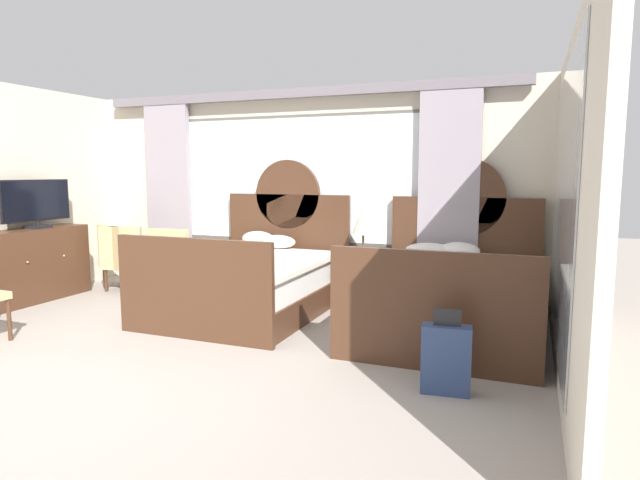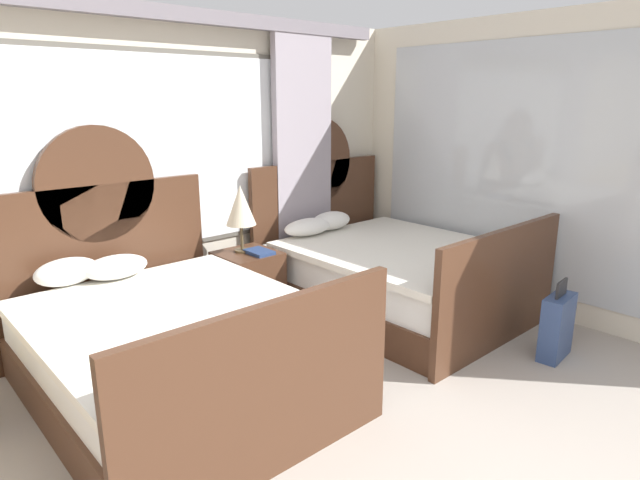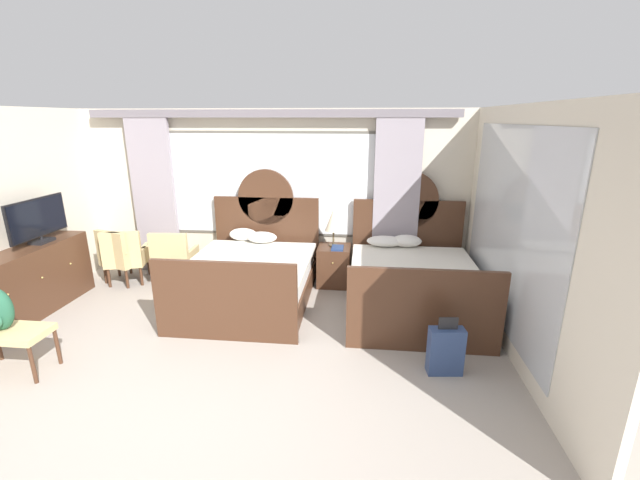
{
  "view_description": "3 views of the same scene",
  "coord_description": "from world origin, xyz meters",
  "px_view_note": "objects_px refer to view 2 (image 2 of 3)",
  "views": [
    {
      "loc": [
        2.89,
        -2.92,
        1.61
      ],
      "look_at": [
        0.98,
        1.95,
        0.95
      ],
      "focal_mm": 30.09,
      "sensor_mm": 36.0,
      "label": 1
    },
    {
      "loc": [
        -1.57,
        -0.69,
        1.98
      ],
      "look_at": [
        0.83,
        1.97,
        1.02
      ],
      "focal_mm": 30.14,
      "sensor_mm": 36.0,
      "label": 2
    },
    {
      "loc": [
        1.48,
        -2.88,
        2.55
      ],
      "look_at": [
        0.97,
        1.84,
        1.13
      ],
      "focal_mm": 22.95,
      "sensor_mm": 36.0,
      "label": 3
    }
  ],
  "objects_px": {
    "nightstand_between_beds": "(248,285)",
    "suitcase_on_floor": "(557,326)",
    "table_lamp_on_nightstand": "(241,206)",
    "bed_near_window": "(169,343)",
    "bed_near_mirror": "(390,271)",
    "book_on_nightstand": "(259,252)"
  },
  "relations": [
    {
      "from": "nightstand_between_beds",
      "to": "book_on_nightstand",
      "type": "xyz_separation_m",
      "value": [
        0.06,
        -0.1,
        0.33
      ]
    },
    {
      "from": "nightstand_between_beds",
      "to": "suitcase_on_floor",
      "type": "distance_m",
      "value": 2.61
    },
    {
      "from": "bed_near_mirror",
      "to": "book_on_nightstand",
      "type": "height_order",
      "value": "bed_near_mirror"
    },
    {
      "from": "bed_near_mirror",
      "to": "suitcase_on_floor",
      "type": "xyz_separation_m",
      "value": [
        0.19,
        -1.54,
        -0.11
      ]
    },
    {
      "from": "book_on_nightstand",
      "to": "suitcase_on_floor",
      "type": "xyz_separation_m",
      "value": [
        1.26,
        -2.15,
        -0.38
      ]
    },
    {
      "from": "suitcase_on_floor",
      "to": "bed_near_window",
      "type": "bearing_deg",
      "value": 148.05
    },
    {
      "from": "bed_near_mirror",
      "to": "nightstand_between_beds",
      "type": "height_order",
      "value": "bed_near_mirror"
    },
    {
      "from": "book_on_nightstand",
      "to": "bed_near_mirror",
      "type": "bearing_deg",
      "value": -29.77
    },
    {
      "from": "bed_near_mirror",
      "to": "nightstand_between_beds",
      "type": "distance_m",
      "value": 1.34
    },
    {
      "from": "bed_near_window",
      "to": "table_lamp_on_nightstand",
      "type": "distance_m",
      "value": 1.52
    },
    {
      "from": "table_lamp_on_nightstand",
      "to": "book_on_nightstand",
      "type": "xyz_separation_m",
      "value": [
        0.08,
        -0.15,
        -0.4
      ]
    },
    {
      "from": "bed_near_window",
      "to": "bed_near_mirror",
      "type": "distance_m",
      "value": 2.28
    },
    {
      "from": "bed_near_mirror",
      "to": "table_lamp_on_nightstand",
      "type": "distance_m",
      "value": 1.54
    },
    {
      "from": "nightstand_between_beds",
      "to": "table_lamp_on_nightstand",
      "type": "relative_size",
      "value": 1.03
    },
    {
      "from": "nightstand_between_beds",
      "to": "table_lamp_on_nightstand",
      "type": "xyz_separation_m",
      "value": [
        -0.02,
        0.05,
        0.73
      ]
    },
    {
      "from": "nightstand_between_beds",
      "to": "book_on_nightstand",
      "type": "relative_size",
      "value": 2.4
    },
    {
      "from": "nightstand_between_beds",
      "to": "table_lamp_on_nightstand",
      "type": "bearing_deg",
      "value": 107.08
    },
    {
      "from": "nightstand_between_beds",
      "to": "table_lamp_on_nightstand",
      "type": "distance_m",
      "value": 0.73
    },
    {
      "from": "bed_near_mirror",
      "to": "table_lamp_on_nightstand",
      "type": "bearing_deg",
      "value": 146.29
    },
    {
      "from": "nightstand_between_beds",
      "to": "book_on_nightstand",
      "type": "bearing_deg",
      "value": -59.33
    },
    {
      "from": "table_lamp_on_nightstand",
      "to": "nightstand_between_beds",
      "type": "bearing_deg",
      "value": -72.92
    },
    {
      "from": "nightstand_between_beds",
      "to": "suitcase_on_floor",
      "type": "bearing_deg",
      "value": -59.62
    }
  ]
}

